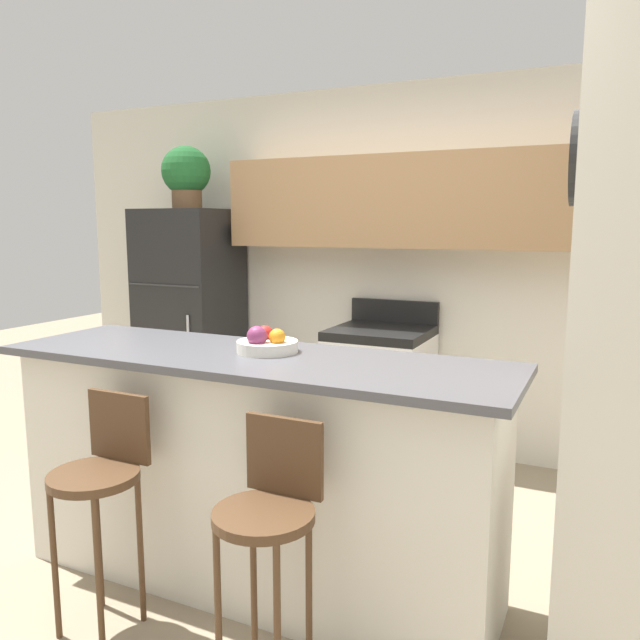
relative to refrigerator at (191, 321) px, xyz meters
name	(u,v)px	position (x,y,z in m)	size (l,w,h in m)	color
ground_plane	(255,581)	(1.55, -1.64, -0.85)	(14.00, 14.00, 0.00)	gray
wall_back	(409,245)	(1.65, 0.29, 0.61)	(5.60, 0.38, 2.55)	silver
pillar_right	(629,325)	(2.99, -1.65, 0.43)	(0.38, 0.32, 2.55)	silver
counter_bar	(253,470)	(1.55, -1.64, -0.33)	(2.26, 0.68, 1.05)	silver
refrigerator	(191,321)	(0.00, 0.00, 0.00)	(0.66, 0.63, 1.71)	black
stove_range	(380,394)	(1.55, 0.01, -0.39)	(0.63, 0.62, 1.07)	white
bar_stool_left	(101,478)	(1.18, -2.15, -0.24)	(0.35, 0.35, 0.94)	#4C331E
bar_stool_right	(269,517)	(1.93, -2.15, -0.24)	(0.35, 0.35, 0.94)	#4C331E
potted_plant_on_fridge	(186,175)	(0.00, 0.00, 1.11)	(0.37, 0.37, 0.46)	brown
fruit_bowl	(267,343)	(1.59, -1.57, 0.23)	(0.27, 0.27, 0.12)	silver
trash_bin	(239,421)	(0.55, -0.20, -0.66)	(0.28, 0.28, 0.38)	#59595B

